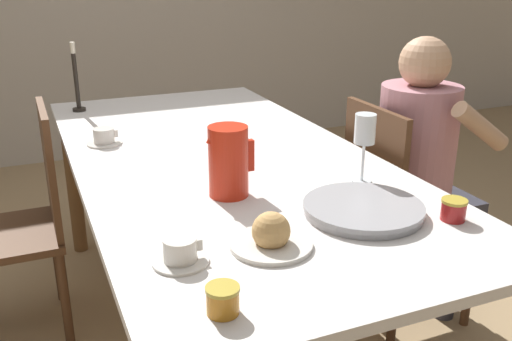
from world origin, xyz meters
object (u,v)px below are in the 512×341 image
red_pitcher (228,161)px  wine_glass_water (365,132)px  teacup_near_person (180,252)px  candlestick_tall (77,85)px  chair_person_side (395,211)px  person_seated (422,161)px  teacup_across (104,138)px  serving_tray (363,209)px  jam_jar_red (454,209)px  bread_plate (271,236)px  jam_jar_amber (223,298)px  chair_opposite (23,220)px

red_pitcher → wine_glass_water: 0.43m
wine_glass_water → teacup_near_person: 0.73m
teacup_near_person → candlestick_tall: 1.56m
chair_person_side → person_seated: bearing=75.5°
red_pitcher → teacup_near_person: bearing=-125.7°
person_seated → teacup_across: size_ratio=8.87×
teacup_across → wine_glass_water: bearing=-46.2°
chair_person_side → teacup_near_person: size_ratio=6.97×
chair_person_side → teacup_near_person: bearing=-61.0°
serving_tray → jam_jar_red: size_ratio=4.81×
chair_person_side → bread_plate: bearing=-54.3°
red_pitcher → bread_plate: bearing=-93.2°
teacup_across → serving_tray: 1.08m
jam_jar_amber → jam_jar_red: same height
teacup_near_person → wine_glass_water: bearing=22.6°
red_pitcher → bread_plate: size_ratio=1.03×
chair_person_side → red_pitcher: 0.92m
person_seated → candlestick_tall: (-1.18, 1.01, 0.20)m
chair_person_side → jam_jar_red: 0.77m
red_pitcher → serving_tray: size_ratio=0.64×
wine_glass_water → teacup_across: wine_glass_water is taller
teacup_across → jam_jar_amber: 1.22m
jam_jar_amber → teacup_across: bearing=92.0°
teacup_across → chair_opposite: bearing=168.6°
person_seated → teacup_across: (-1.15, 0.44, 0.11)m
red_pitcher → serving_tray: bearing=-42.9°
chair_person_side → serving_tray: (-0.50, -0.51, 0.30)m
jam_jar_red → red_pitcher: bearing=141.3°
jam_jar_amber → red_pitcher: bearing=68.7°
red_pitcher → wine_glass_water: wine_glass_water is taller
chair_person_side → person_seated: size_ratio=0.79×
chair_opposite → jam_jar_red: 1.59m
serving_tray → wine_glass_water: bearing=58.1°
chair_opposite → jam_jar_amber: 1.37m
red_pitcher → person_seated: bearing=13.6°
chair_opposite → jam_jar_red: (1.08, -1.12, 0.32)m
wine_glass_water → serving_tray: bearing=-121.9°
wine_glass_water → jam_jar_amber: (-0.64, -0.50, -0.13)m
chair_person_side → bread_plate: (-0.81, -0.59, 0.32)m
candlestick_tall → jam_jar_red: bearing=-64.1°
person_seated → red_pitcher: person_seated is taller
chair_person_side → teacup_near_person: 1.23m
chair_person_side → serving_tray: chair_person_side is taller
bread_plate → candlestick_tall: 1.59m
person_seated → bread_plate: size_ratio=5.78×
person_seated → teacup_near_person: bearing=-63.9°
teacup_near_person → bread_plate: bread_plate is taller
jam_jar_red → teacup_near_person: bearing=175.5°
serving_tray → jam_jar_amber: (-0.51, -0.29, 0.02)m
wine_glass_water → jam_jar_red: 0.37m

